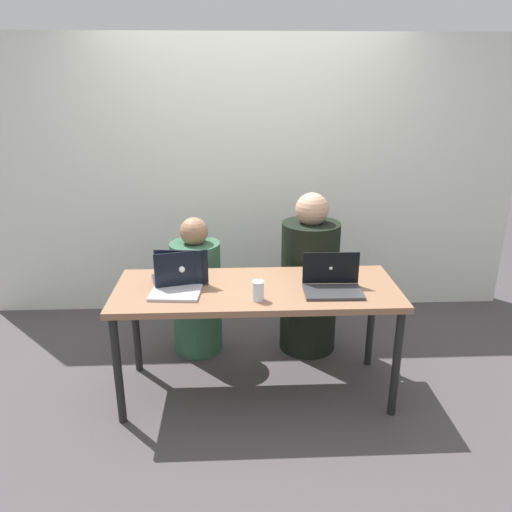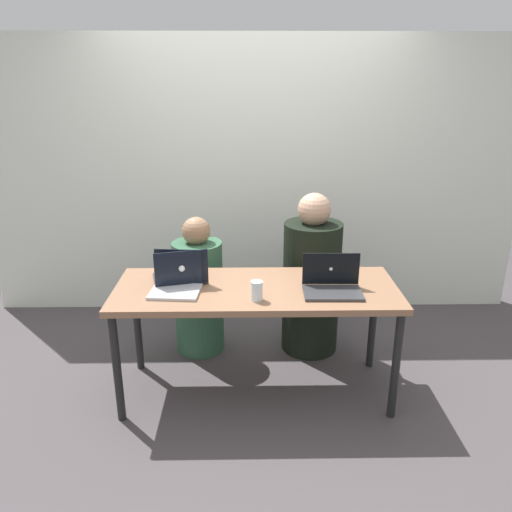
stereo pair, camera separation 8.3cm
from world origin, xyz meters
name	(u,v)px [view 1 (the left image)]	position (x,y,z in m)	size (l,w,h in m)	color
ground_plane	(256,390)	(0.00, 0.00, 0.00)	(12.00, 12.00, 0.00)	#474144
back_wall	(249,180)	(0.00, 1.35, 1.15)	(4.55, 0.10, 2.30)	silver
desk	(256,297)	(0.00, 0.00, 0.68)	(1.75, 0.67, 0.75)	#8A6146
person_on_left	(197,293)	(-0.42, 0.56, 0.46)	(0.44, 0.44, 1.04)	#315C41
person_on_right	(309,282)	(0.42, 0.56, 0.54)	(0.52, 0.52, 1.21)	black
laptop_front_right	(332,284)	(0.46, -0.08, 0.79)	(0.35, 0.26, 0.22)	#343538
laptop_back_left	(180,276)	(-0.48, 0.09, 0.80)	(0.38, 0.32, 0.23)	#373439
laptop_front_left	(177,283)	(-0.48, -0.04, 0.80)	(0.31, 0.29, 0.24)	#B4B6BC
water_glass_center	(257,292)	(0.00, -0.19, 0.80)	(0.07, 0.07, 0.12)	silver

